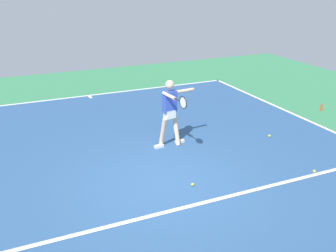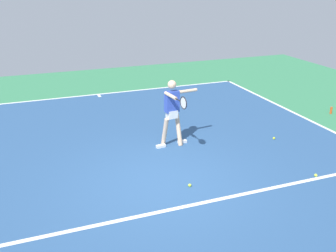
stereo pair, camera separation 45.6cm
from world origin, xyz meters
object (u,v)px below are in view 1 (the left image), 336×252
(tennis_ball_by_baseline, at_px, (269,136))
(tennis_ball_far_corner, at_px, (314,171))
(tennis_player, at_px, (171,109))
(tennis_ball_by_sideline, at_px, (193,185))
(water_bottle, at_px, (321,107))

(tennis_ball_by_baseline, bearing_deg, tennis_ball_far_corner, 79.80)
(tennis_ball_far_corner, bearing_deg, tennis_ball_by_baseline, -100.20)
(tennis_player, xyz_separation_m, tennis_ball_by_baseline, (-2.65, 0.56, -0.94))
(tennis_ball_by_sideline, distance_m, water_bottle, 6.47)
(tennis_ball_by_sideline, relative_size, water_bottle, 0.30)
(tennis_player, bearing_deg, water_bottle, 179.16)
(tennis_player, height_order, tennis_ball_far_corner, tennis_player)
(tennis_ball_by_sideline, bearing_deg, water_bottle, -156.53)
(tennis_ball_by_baseline, height_order, water_bottle, water_bottle)
(water_bottle, bearing_deg, tennis_player, 5.57)
(tennis_ball_far_corner, relative_size, water_bottle, 0.30)
(tennis_ball_by_sideline, distance_m, tennis_ball_far_corner, 2.76)
(water_bottle, bearing_deg, tennis_ball_far_corner, 44.12)
(tennis_ball_by_sideline, bearing_deg, tennis_ball_far_corner, 168.25)
(tennis_ball_far_corner, xyz_separation_m, water_bottle, (-3.24, -3.14, 0.08))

